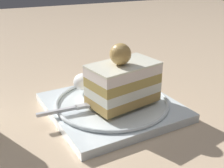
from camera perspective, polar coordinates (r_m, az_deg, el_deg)
ground_plane at (r=0.53m, az=-3.03°, el=-4.42°), size 2.40×2.40×0.00m
dessert_plate at (r=0.51m, az=0.00°, el=-4.16°), size 0.23×0.23×0.02m
cake_slice at (r=0.49m, az=2.13°, el=0.55°), size 0.09×0.13×0.10m
whipped_cream_dollop at (r=0.54m, az=-5.58°, el=0.46°), size 0.04×0.04×0.03m
fork at (r=0.48m, az=-7.86°, el=-4.70°), size 0.01×0.10×0.00m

